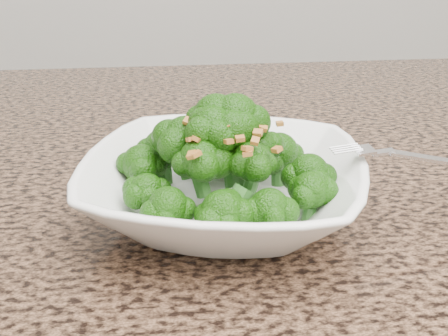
{
  "coord_description": "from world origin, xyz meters",
  "views": [
    {
      "loc": [
        -0.19,
        -0.27,
        1.15
      ],
      "look_at": [
        -0.14,
        0.19,
        0.95
      ],
      "focal_mm": 45.0,
      "sensor_mm": 36.0,
      "label": 1
    }
  ],
  "objects": [
    {
      "name": "granite_counter",
      "position": [
        0.0,
        0.3,
        0.89
      ],
      "size": [
        1.64,
        1.04,
        0.03
      ],
      "primitive_type": "cube",
      "color": "brown",
      "rests_on": "cabinet"
    },
    {
      "name": "bowl",
      "position": [
        -0.14,
        0.19,
        0.93
      ],
      "size": [
        0.3,
        0.3,
        0.06
      ],
      "primitive_type": "imported",
      "rotation": [
        0.0,
        0.0,
        -0.25
      ],
      "color": "white",
      "rests_on": "granite_counter"
    },
    {
      "name": "broccoli_pile",
      "position": [
        -0.14,
        0.19,
        1.0
      ],
      "size": [
        0.22,
        0.22,
        0.07
      ],
      "primitive_type": null,
      "color": "#1A5109",
      "rests_on": "bowl"
    },
    {
      "name": "garlic_topping",
      "position": [
        -0.14,
        0.19,
        1.04
      ],
      "size": [
        0.13,
        0.13,
        0.01
      ],
      "primitive_type": null,
      "color": "#B2712B",
      "rests_on": "broccoli_pile"
    },
    {
      "name": "fork",
      "position": [
        0.0,
        0.16,
        0.97
      ],
      "size": [
        0.16,
        0.03,
        0.01
      ],
      "primitive_type": null,
      "rotation": [
        0.0,
        0.0,
        0.02
      ],
      "color": "silver",
      "rests_on": "bowl"
    }
  ]
}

